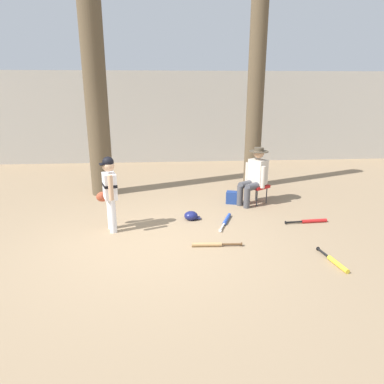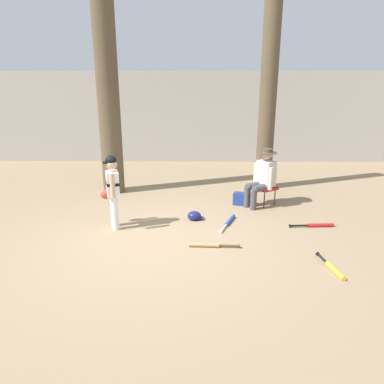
{
  "view_description": "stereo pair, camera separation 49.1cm",
  "coord_description": "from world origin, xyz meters",
  "views": [
    {
      "loc": [
        0.22,
        -5.08,
        2.39
      ],
      "look_at": [
        0.64,
        0.33,
        0.75
      ],
      "focal_mm": 32.45,
      "sensor_mm": 36.0,
      "label": 1
    },
    {
      "loc": [
        0.71,
        -5.1,
        2.39
      ],
      "look_at": [
        0.64,
        0.33,
        0.75
      ],
      "focal_mm": 32.45,
      "sensor_mm": 36.0,
      "label": 2
    }
  ],
  "objects": [
    {
      "name": "ground_plane",
      "position": [
        0.0,
        0.0,
        0.0
      ],
      "size": [
        60.0,
        60.0,
        0.0
      ],
      "primitive_type": "plane",
      "color": "#937A5B"
    },
    {
      "name": "concrete_back_wall",
      "position": [
        0.0,
        6.56,
        1.45
      ],
      "size": [
        18.0,
        0.36,
        2.9
      ],
      "primitive_type": "cube",
      "color": "#ADA89E",
      "rests_on": "ground"
    },
    {
      "name": "tree_near_player",
      "position": [
        -1.26,
        2.87,
        2.09
      ],
      "size": [
        0.77,
        0.77,
        4.95
      ],
      "color": "brown",
      "rests_on": "ground"
    },
    {
      "name": "tree_behind_spectator",
      "position": [
        2.36,
        3.24,
        1.93
      ],
      "size": [
        0.57,
        0.57,
        4.42
      ],
      "color": "brown",
      "rests_on": "ground"
    },
    {
      "name": "young_ballplayer",
      "position": [
        -0.74,
        0.62,
        0.74
      ],
      "size": [
        0.44,
        0.56,
        1.31
      ],
      "color": "white",
      "rests_on": "ground"
    },
    {
      "name": "folding_stool",
      "position": [
        2.15,
        1.9,
        0.36
      ],
      "size": [
        0.55,
        0.55,
        0.41
      ],
      "color": "red",
      "rests_on": "ground"
    },
    {
      "name": "seated_spectator",
      "position": [
        2.07,
        1.85,
        0.64
      ],
      "size": [
        0.65,
        0.58,
        1.2
      ],
      "color": "#47474C",
      "rests_on": "ground"
    },
    {
      "name": "handbag_beside_stool",
      "position": [
        1.67,
        1.9,
        0.13
      ],
      "size": [
        0.38,
        0.28,
        0.26
      ],
      "primitive_type": "cube",
      "rotation": [
        0.0,
        0.0,
        -0.31
      ],
      "color": "navy",
      "rests_on": "ground"
    },
    {
      "name": "bat_red_barrel",
      "position": [
        2.86,
        0.68,
        0.03
      ],
      "size": [
        0.8,
        0.11,
        0.07
      ],
      "color": "red",
      "rests_on": "ground"
    },
    {
      "name": "bat_blue_youth",
      "position": [
        1.31,
        0.85,
        0.03
      ],
      "size": [
        0.36,
        0.79,
        0.07
      ],
      "color": "#2347AD",
      "rests_on": "ground"
    },
    {
      "name": "bat_wood_tan",
      "position": [
        0.89,
        -0.16,
        0.03
      ],
      "size": [
        0.79,
        0.1,
        0.07
      ],
      "color": "tan",
      "rests_on": "ground"
    },
    {
      "name": "bat_yellow_trainer",
      "position": [
        2.57,
        -0.87,
        0.03
      ],
      "size": [
        0.16,
        0.72,
        0.07
      ],
      "color": "yellow",
      "rests_on": "ground"
    },
    {
      "name": "batting_helmet_navy",
      "position": [
        0.67,
        1.02,
        0.08
      ],
      "size": [
        0.3,
        0.23,
        0.18
      ],
      "color": "navy",
      "rests_on": "ground"
    }
  ]
}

